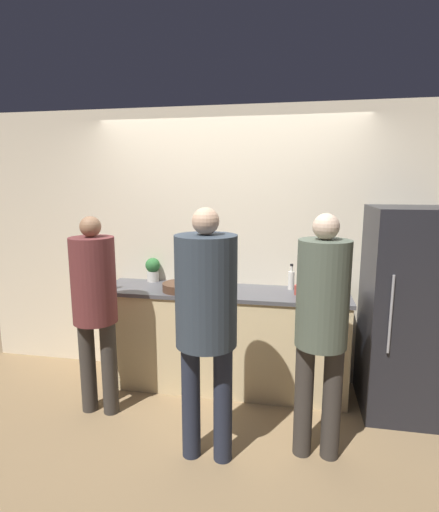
% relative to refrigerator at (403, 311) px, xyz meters
% --- Properties ---
extents(ground_plane, '(14.00, 14.00, 0.00)m').
position_rel_refrigerator_xyz_m(ground_plane, '(-1.53, -0.23, -0.86)').
color(ground_plane, '#8C704C').
extents(wall_back, '(5.20, 0.06, 2.60)m').
position_rel_refrigerator_xyz_m(wall_back, '(-1.53, 0.38, 0.44)').
color(wall_back, beige).
rests_on(wall_back, ground_plane).
extents(counter, '(2.25, 0.59, 0.94)m').
position_rel_refrigerator_xyz_m(counter, '(-1.53, 0.10, -0.39)').
color(counter, beige).
rests_on(counter, ground_plane).
extents(refrigerator, '(0.61, 0.74, 1.72)m').
position_rel_refrigerator_xyz_m(refrigerator, '(0.00, 0.00, 0.00)').
color(refrigerator, '#232328').
rests_on(refrigerator, ground_plane).
extents(person_left, '(0.35, 0.35, 1.65)m').
position_rel_refrigerator_xyz_m(person_left, '(-2.47, -0.53, 0.13)').
color(person_left, '#38332D').
rests_on(person_left, ground_plane).
extents(person_center, '(0.41, 0.41, 1.75)m').
position_rel_refrigerator_xyz_m(person_center, '(-1.46, -0.92, 0.22)').
color(person_center, '#232838').
rests_on(person_center, ground_plane).
extents(person_right, '(0.35, 0.35, 1.72)m').
position_rel_refrigerator_xyz_m(person_right, '(-0.71, -0.76, 0.16)').
color(person_right, '#38332D').
rests_on(person_right, ground_plane).
extents(fruit_bowl, '(0.33, 0.33, 0.11)m').
position_rel_refrigerator_xyz_m(fruit_bowl, '(-1.90, -0.01, 0.12)').
color(fruit_bowl, '#4C3323').
rests_on(fruit_bowl, counter).
extents(utensil_crock, '(0.10, 0.10, 0.25)m').
position_rel_refrigerator_xyz_m(utensil_crock, '(-1.70, 0.17, 0.15)').
color(utensil_crock, silver).
rests_on(utensil_crock, counter).
extents(bottle_clear, '(0.06, 0.06, 0.24)m').
position_rel_refrigerator_xyz_m(bottle_clear, '(-0.92, 0.23, 0.17)').
color(bottle_clear, silver).
rests_on(bottle_clear, counter).
extents(bottle_amber, '(0.06, 0.06, 0.22)m').
position_rel_refrigerator_xyz_m(bottle_amber, '(-2.56, -0.09, 0.17)').
color(bottle_amber, brown).
rests_on(bottle_amber, counter).
extents(cup_red, '(0.07, 0.07, 0.08)m').
position_rel_refrigerator_xyz_m(cup_red, '(-0.85, 0.06, 0.12)').
color(cup_red, '#A33D33').
rests_on(cup_red, counter).
extents(potted_plant, '(0.14, 0.14, 0.24)m').
position_rel_refrigerator_xyz_m(potted_plant, '(-2.27, 0.29, 0.21)').
color(potted_plant, beige).
rests_on(potted_plant, counter).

